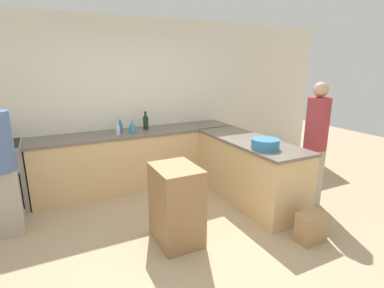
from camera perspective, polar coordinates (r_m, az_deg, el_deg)
ground_plane at (r=3.59m, az=-0.43°, el=-18.30°), size 14.00×14.00×0.00m
wall_back at (r=5.16m, az=-11.71°, el=7.83°), size 8.00×0.06×2.70m
counter_back at (r=5.02m, az=-10.12°, el=-2.70°), size 3.25×0.67×0.92m
counter_peninsula at (r=4.49m, az=10.70°, el=-4.85°), size 0.69×1.91×0.92m
island_table at (r=3.42m, az=-3.00°, el=-11.45°), size 0.46×0.59×0.90m
mixing_bowl at (r=3.91m, az=13.77°, el=0.01°), size 0.35×0.35×0.13m
water_bottle_blue at (r=4.87m, az=-13.49°, el=3.14°), size 0.07×0.07×0.20m
wine_bottle_dark at (r=4.99m, az=-8.82°, el=4.11°), size 0.08×0.08×0.30m
dish_soap_bottle at (r=4.75m, az=-11.29°, el=2.91°), size 0.09×0.09×0.19m
vinegar_bottle_clear at (r=4.70m, az=-13.94°, el=2.68°), size 0.07×0.07×0.20m
person_by_range at (r=3.98m, az=-32.74°, el=-2.82°), size 0.32×0.32×1.68m
person_at_peninsula at (r=4.42m, az=22.45°, el=0.64°), size 0.30×0.30×1.74m
paper_bag at (r=3.79m, az=21.76°, el=-14.50°), size 0.33×0.20×0.35m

